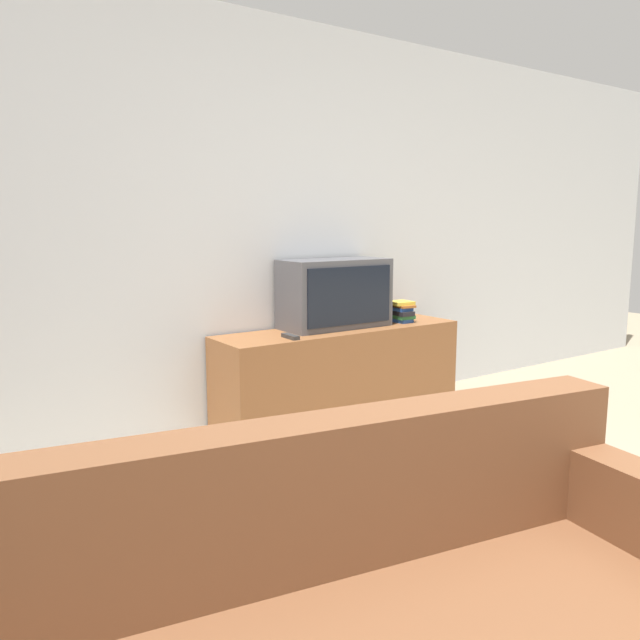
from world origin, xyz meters
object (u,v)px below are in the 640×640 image
object	(u,v)px
television	(335,293)
remote_on_stand	(290,337)
tv_stand	(340,374)
book_stack	(400,311)

from	to	relation	value
television	remote_on_stand	distance (m)	0.54
tv_stand	book_stack	distance (m)	0.64
television	book_stack	size ratio (longest dim) A/B	3.19
remote_on_stand	book_stack	bearing A→B (deg)	6.14
television	book_stack	distance (m)	0.54
tv_stand	remote_on_stand	distance (m)	0.58
book_stack	tv_stand	bearing A→B (deg)	178.04
book_stack	remote_on_stand	xyz separation A→B (m)	(-0.98, -0.11, -0.06)
book_stack	television	bearing A→B (deg)	171.79
tv_stand	television	bearing A→B (deg)	95.42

